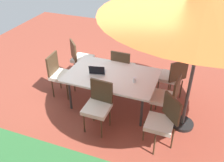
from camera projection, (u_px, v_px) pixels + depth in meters
name	position (u px, v px, depth m)	size (l,w,h in m)	color
ground_plane	(112.00, 104.00, 5.52)	(10.00, 10.00, 0.02)	brown
dining_table	(112.00, 77.00, 5.13)	(1.83, 1.17, 0.75)	white
patio_umbrella	(207.00, 3.00, 3.66)	(3.24, 3.24, 2.58)	#4C4C4C
chair_south	(122.00, 66.00, 5.79)	(0.46, 0.46, 0.98)	silver
chair_north	(98.00, 104.00, 4.62)	(0.46, 0.47, 0.98)	silver
chair_west	(167.00, 96.00, 4.82)	(0.48, 0.47, 0.98)	silver
chair_east	(60.00, 73.00, 5.55)	(0.47, 0.46, 0.98)	silver
chair_southeast	(80.00, 57.00, 6.19)	(0.59, 0.59, 0.98)	silver
chair_northwest	(163.00, 120.00, 4.26)	(0.59, 0.59, 0.98)	silver
chair_southwest	(173.00, 76.00, 5.44)	(0.59, 0.59, 0.98)	silver
laptop	(97.00, 71.00, 5.11)	(0.37, 0.31, 0.21)	#B7B7BC
cup	(134.00, 80.00, 4.85)	(0.07, 0.07, 0.10)	white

